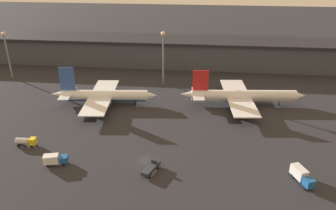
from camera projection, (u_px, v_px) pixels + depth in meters
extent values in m
plane|color=#26262B|center=(146.00, 161.00, 90.16)|extent=(600.00, 600.00, 0.00)
cube|color=#3D424C|center=(174.00, 53.00, 165.69)|extent=(242.32, 19.13, 12.07)
cube|color=black|center=(175.00, 40.00, 162.88)|extent=(242.32, 21.13, 1.20)
cylinder|color=white|center=(105.00, 95.00, 122.08)|extent=(32.13, 6.98, 3.94)
cylinder|color=#2D519E|center=(105.00, 97.00, 122.37)|extent=(30.49, 6.24, 3.35)
cone|color=white|center=(151.00, 95.00, 121.87)|extent=(5.06, 4.18, 3.74)
cone|color=white|center=(59.00, 94.00, 122.16)|extent=(6.20, 3.90, 3.35)
cube|color=#2D519E|center=(67.00, 79.00, 119.53)|extent=(5.53, 0.93, 8.90)
cube|color=white|center=(67.00, 94.00, 122.00)|extent=(5.06, 12.24, 0.24)
cube|color=white|center=(101.00, 96.00, 122.31)|extent=(11.80, 33.79, 0.36)
cylinder|color=gray|center=(108.00, 90.00, 131.26)|extent=(4.52, 2.57, 2.17)
cylinder|color=gray|center=(99.00, 110.00, 114.46)|extent=(4.52, 2.57, 2.17)
cylinder|color=black|center=(135.00, 102.00, 123.15)|extent=(0.50, 0.50, 1.77)
cylinder|color=black|center=(102.00, 100.00, 124.73)|extent=(0.50, 0.50, 1.77)
cylinder|color=black|center=(100.00, 104.00, 121.88)|extent=(0.50, 0.50, 1.77)
cylinder|color=silver|center=(244.00, 95.00, 121.48)|extent=(38.78, 7.77, 4.10)
cylinder|color=silver|center=(243.00, 97.00, 121.79)|extent=(36.80, 6.98, 3.48)
cone|color=silver|center=(299.00, 96.00, 121.23)|extent=(5.27, 4.35, 3.89)
cone|color=silver|center=(188.00, 94.00, 121.60)|extent=(6.45, 4.06, 3.48)
cube|color=red|center=(201.00, 80.00, 119.19)|extent=(5.75, 0.95, 7.68)
cube|color=silver|center=(198.00, 94.00, 121.43)|extent=(5.27, 12.73, 0.24)
cube|color=silver|center=(238.00, 97.00, 121.72)|extent=(12.27, 35.15, 0.36)
cylinder|color=gray|center=(237.00, 90.00, 131.03)|extent=(4.70, 2.67, 2.25)
cylinder|color=gray|center=(246.00, 111.00, 113.55)|extent=(4.70, 2.67, 2.25)
cylinder|color=black|center=(279.00, 103.00, 122.57)|extent=(0.50, 0.50, 1.84)
cylinder|color=black|center=(237.00, 101.00, 124.25)|extent=(0.50, 0.50, 1.84)
cylinder|color=black|center=(239.00, 105.00, 121.28)|extent=(0.50, 0.50, 1.84)
cube|color=gold|center=(33.00, 141.00, 96.20)|extent=(1.83, 2.14, 1.96)
cylinder|color=#B7B7BC|center=(22.00, 141.00, 96.42)|extent=(3.94, 2.03, 1.86)
cylinder|color=black|center=(34.00, 143.00, 97.44)|extent=(0.92, 0.56, 0.90)
cylinder|color=black|center=(32.00, 146.00, 96.04)|extent=(0.92, 0.56, 0.90)
cylinder|color=black|center=(21.00, 143.00, 97.68)|extent=(0.92, 0.56, 0.90)
cylinder|color=black|center=(19.00, 146.00, 96.28)|extent=(0.92, 0.56, 0.90)
cube|color=#195199|center=(64.00, 159.00, 88.13)|extent=(2.37, 2.65, 1.74)
cube|color=silver|center=(51.00, 159.00, 87.57)|extent=(4.29, 3.15, 2.31)
cylinder|color=black|center=(64.00, 161.00, 89.35)|extent=(1.01, 0.77, 0.90)
cylinder|color=black|center=(64.00, 164.00, 87.83)|extent=(1.01, 0.77, 0.90)
cylinder|color=black|center=(49.00, 162.00, 88.83)|extent=(1.01, 0.77, 0.90)
cylinder|color=black|center=(48.00, 166.00, 87.31)|extent=(1.01, 0.77, 0.90)
cube|color=#282D38|center=(151.00, 168.00, 85.04)|extent=(4.35, 7.15, 1.04)
cube|color=black|center=(154.00, 162.00, 86.04)|extent=(1.61, 1.17, 0.80)
cylinder|color=black|center=(153.00, 165.00, 87.46)|extent=(0.80, 1.03, 0.90)
cylinder|color=black|center=(158.00, 167.00, 86.83)|extent=(0.80, 1.03, 0.90)
cylinder|color=black|center=(144.00, 174.00, 83.92)|extent=(0.80, 1.03, 0.90)
cylinder|color=black|center=(150.00, 176.00, 83.28)|extent=(0.80, 1.03, 0.90)
cube|color=#195199|center=(309.00, 183.00, 78.73)|extent=(2.94, 2.89, 2.00)
cube|color=silver|center=(299.00, 172.00, 82.03)|extent=(3.83, 5.06, 2.67)
cylinder|color=black|center=(311.00, 186.00, 79.68)|extent=(0.87, 1.05, 0.90)
cylinder|color=black|center=(305.00, 187.00, 79.25)|extent=(0.87, 1.05, 0.90)
cylinder|color=black|center=(299.00, 175.00, 83.75)|extent=(0.87, 1.05, 0.90)
cylinder|color=black|center=(293.00, 176.00, 83.32)|extent=(0.87, 1.05, 0.90)
cylinder|color=slate|center=(8.00, 57.00, 145.58)|extent=(0.70, 0.70, 19.67)
sphere|color=beige|center=(3.00, 34.00, 141.17)|extent=(1.80, 1.80, 1.80)
cylinder|color=slate|center=(163.00, 60.00, 138.33)|extent=(0.70, 0.70, 21.44)
sphere|color=beige|center=(163.00, 34.00, 133.55)|extent=(1.80, 1.80, 1.80)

